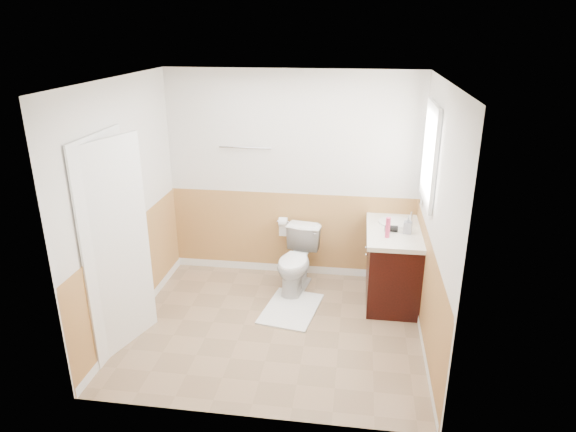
# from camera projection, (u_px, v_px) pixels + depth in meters

# --- Properties ---
(floor) EXTENTS (3.00, 3.00, 0.00)m
(floor) POSITION_uv_depth(u_px,v_px,m) (275.00, 327.00, 5.28)
(floor) COLOR #8C7051
(floor) RESTS_ON ground
(ceiling) EXTENTS (3.00, 3.00, 0.00)m
(ceiling) POSITION_uv_depth(u_px,v_px,m) (273.00, 80.00, 4.39)
(ceiling) COLOR white
(ceiling) RESTS_ON floor
(wall_back) EXTENTS (3.00, 0.00, 3.00)m
(wall_back) POSITION_uv_depth(u_px,v_px,m) (292.00, 177.00, 6.04)
(wall_back) COLOR silver
(wall_back) RESTS_ON floor
(wall_front) EXTENTS (3.00, 0.00, 3.00)m
(wall_front) POSITION_uv_depth(u_px,v_px,m) (244.00, 278.00, 3.63)
(wall_front) COLOR silver
(wall_front) RESTS_ON floor
(wall_left) EXTENTS (0.00, 3.00, 3.00)m
(wall_left) POSITION_uv_depth(u_px,v_px,m) (125.00, 207.00, 5.03)
(wall_left) COLOR silver
(wall_left) RESTS_ON floor
(wall_right) EXTENTS (0.00, 3.00, 3.00)m
(wall_right) POSITION_uv_depth(u_px,v_px,m) (435.00, 223.00, 4.64)
(wall_right) COLOR silver
(wall_right) RESTS_ON floor
(wainscot_back) EXTENTS (3.00, 0.00, 3.00)m
(wainscot_back) POSITION_uv_depth(u_px,v_px,m) (292.00, 235.00, 6.29)
(wainscot_back) COLOR #BF834C
(wainscot_back) RESTS_ON floor
(wainscot_front) EXTENTS (3.00, 0.00, 3.00)m
(wainscot_front) POSITION_uv_depth(u_px,v_px,m) (247.00, 364.00, 3.91)
(wainscot_front) COLOR #BF834C
(wainscot_front) RESTS_ON floor
(wainscot_left) EXTENTS (0.00, 2.60, 2.60)m
(wainscot_left) POSITION_uv_depth(u_px,v_px,m) (134.00, 275.00, 5.30)
(wainscot_left) COLOR #BF834C
(wainscot_left) RESTS_ON floor
(wainscot_right) EXTENTS (0.00, 2.60, 2.60)m
(wainscot_right) POSITION_uv_depth(u_px,v_px,m) (426.00, 295.00, 4.91)
(wainscot_right) COLOR #BF834C
(wainscot_right) RESTS_ON floor
(toilet) EXTENTS (0.53, 0.78, 0.73)m
(toilet) POSITION_uv_depth(u_px,v_px,m) (297.00, 261.00, 5.92)
(toilet) COLOR white
(toilet) RESTS_ON floor
(bath_mat) EXTENTS (0.68, 0.88, 0.02)m
(bath_mat) POSITION_uv_depth(u_px,v_px,m) (291.00, 309.00, 5.60)
(bath_mat) COLOR white
(bath_mat) RESTS_ON floor
(vanity_cabinet) EXTENTS (0.55, 1.10, 0.80)m
(vanity_cabinet) POSITION_uv_depth(u_px,v_px,m) (392.00, 265.00, 5.75)
(vanity_cabinet) COLOR black
(vanity_cabinet) RESTS_ON floor
(vanity_knob_left) EXTENTS (0.03, 0.03, 0.03)m
(vanity_knob_left) POSITION_uv_depth(u_px,v_px,m) (366.00, 255.00, 5.65)
(vanity_knob_left) COLOR white
(vanity_knob_left) RESTS_ON vanity_cabinet
(vanity_knob_right) EXTENTS (0.03, 0.03, 0.03)m
(vanity_knob_right) POSITION_uv_depth(u_px,v_px,m) (366.00, 247.00, 5.83)
(vanity_knob_right) COLOR silver
(vanity_knob_right) RESTS_ON vanity_cabinet
(countertop) EXTENTS (0.60, 1.15, 0.05)m
(countertop) POSITION_uv_depth(u_px,v_px,m) (394.00, 230.00, 5.60)
(countertop) COLOR silver
(countertop) RESTS_ON vanity_cabinet
(sink_basin) EXTENTS (0.36, 0.36, 0.02)m
(sink_basin) POSITION_uv_depth(u_px,v_px,m) (395.00, 222.00, 5.73)
(sink_basin) COLOR white
(sink_basin) RESTS_ON countertop
(faucet) EXTENTS (0.02, 0.02, 0.14)m
(faucet) POSITION_uv_depth(u_px,v_px,m) (411.00, 218.00, 5.68)
(faucet) COLOR silver
(faucet) RESTS_ON countertop
(lotion_bottle) EXTENTS (0.05, 0.05, 0.22)m
(lotion_bottle) POSITION_uv_depth(u_px,v_px,m) (388.00, 228.00, 5.31)
(lotion_bottle) COLOR #CB345E
(lotion_bottle) RESTS_ON countertop
(soap_dispenser) EXTENTS (0.10, 0.10, 0.19)m
(soap_dispenser) POSITION_uv_depth(u_px,v_px,m) (408.00, 225.00, 5.42)
(soap_dispenser) COLOR gray
(soap_dispenser) RESTS_ON countertop
(hair_dryer_body) EXTENTS (0.14, 0.07, 0.07)m
(hair_dryer_body) POSITION_uv_depth(u_px,v_px,m) (391.00, 228.00, 5.48)
(hair_dryer_body) COLOR black
(hair_dryer_body) RESTS_ON countertop
(hair_dryer_handle) EXTENTS (0.03, 0.03, 0.07)m
(hair_dryer_handle) POSITION_uv_depth(u_px,v_px,m) (388.00, 230.00, 5.53)
(hair_dryer_handle) COLOR black
(hair_dryer_handle) RESTS_ON countertop
(mirror_panel) EXTENTS (0.02, 0.35, 0.90)m
(mirror_panel) POSITION_uv_depth(u_px,v_px,m) (423.00, 161.00, 5.56)
(mirror_panel) COLOR silver
(mirror_panel) RESTS_ON wall_right
(window_frame) EXTENTS (0.04, 0.80, 1.00)m
(window_frame) POSITION_uv_depth(u_px,v_px,m) (430.00, 154.00, 5.01)
(window_frame) COLOR white
(window_frame) RESTS_ON wall_right
(window_glass) EXTENTS (0.01, 0.70, 0.90)m
(window_glass) POSITION_uv_depth(u_px,v_px,m) (431.00, 154.00, 5.01)
(window_glass) COLOR white
(window_glass) RESTS_ON wall_right
(door) EXTENTS (0.29, 0.78, 2.04)m
(door) POSITION_uv_depth(u_px,v_px,m) (117.00, 248.00, 4.68)
(door) COLOR white
(door) RESTS_ON wall_left
(door_frame) EXTENTS (0.02, 0.92, 2.10)m
(door_frame) POSITION_uv_depth(u_px,v_px,m) (109.00, 246.00, 4.69)
(door_frame) COLOR white
(door_frame) RESTS_ON wall_left
(door_knob) EXTENTS (0.06, 0.06, 0.06)m
(door_knob) POSITION_uv_depth(u_px,v_px,m) (139.00, 241.00, 5.01)
(door_knob) COLOR silver
(door_knob) RESTS_ON door
(towel_bar) EXTENTS (0.62, 0.02, 0.02)m
(towel_bar) POSITION_uv_depth(u_px,v_px,m) (245.00, 148.00, 5.94)
(towel_bar) COLOR silver
(towel_bar) RESTS_ON wall_back
(tp_holder_bar) EXTENTS (0.14, 0.02, 0.02)m
(tp_holder_bar) POSITION_uv_depth(u_px,v_px,m) (283.00, 222.00, 6.18)
(tp_holder_bar) COLOR silver
(tp_holder_bar) RESTS_ON wall_back
(tp_roll) EXTENTS (0.10, 0.11, 0.11)m
(tp_roll) POSITION_uv_depth(u_px,v_px,m) (283.00, 222.00, 6.18)
(tp_roll) COLOR white
(tp_roll) RESTS_ON tp_holder_bar
(tp_sheet) EXTENTS (0.10, 0.01, 0.16)m
(tp_sheet) POSITION_uv_depth(u_px,v_px,m) (283.00, 230.00, 6.22)
(tp_sheet) COLOR white
(tp_sheet) RESTS_ON tp_roll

